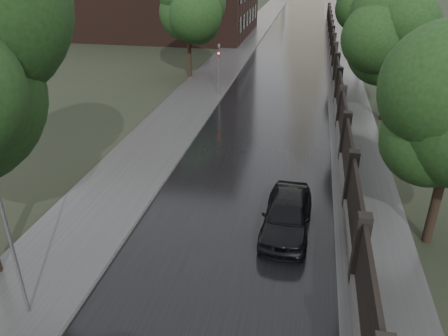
% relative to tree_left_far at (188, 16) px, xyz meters
% --- Properties ---
extents(fence_right, '(0.45, 75.72, 2.70)m').
position_rel_tree_left_far_xyz_m(fence_right, '(12.60, 2.01, -4.23)').
color(fence_right, '#383533').
rests_on(fence_right, ground).
extents(tree_left_far, '(4.25, 4.25, 7.39)m').
position_rel_tree_left_far_xyz_m(tree_left_far, '(0.00, 0.00, 0.00)').
color(tree_left_far, black).
rests_on(tree_left_far, ground).
extents(tree_right_b, '(4.08, 4.08, 7.01)m').
position_rel_tree_left_far_xyz_m(tree_right_b, '(15.50, -8.00, -0.29)').
color(tree_right_b, black).
rests_on(tree_right_b, ground).
extents(tree_right_c, '(4.08, 4.08, 7.01)m').
position_rel_tree_left_far_xyz_m(tree_right_c, '(15.50, 10.00, -0.29)').
color(tree_right_c, black).
rests_on(tree_right_c, ground).
extents(lamp_post, '(0.25, 0.12, 5.11)m').
position_rel_tree_left_far_xyz_m(lamp_post, '(2.60, -28.50, -2.57)').
color(lamp_post, '#59595E').
rests_on(lamp_post, ground).
extents(traffic_light, '(0.16, 0.32, 4.00)m').
position_rel_tree_left_far_xyz_m(traffic_light, '(3.70, -5.01, -2.84)').
color(traffic_light, '#59595E').
rests_on(traffic_light, ground).
extents(car_right_near, '(2.01, 4.66, 1.57)m').
position_rel_tree_left_far_xyz_m(car_right_near, '(10.08, -22.40, -4.46)').
color(car_right_near, black).
rests_on(car_right_near, ground).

